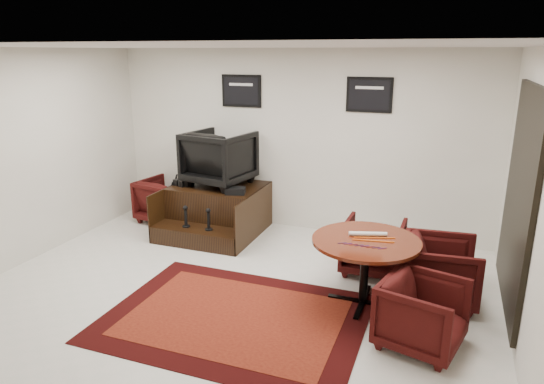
{
  "coord_description": "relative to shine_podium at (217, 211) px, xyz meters",
  "views": [
    {
      "loc": [
        2.25,
        -4.61,
        2.75
      ],
      "look_at": [
        0.2,
        0.9,
        1.04
      ],
      "focal_mm": 32.0,
      "sensor_mm": 36.0,
      "label": 1
    }
  ],
  "objects": [
    {
      "name": "ground",
      "position": [
        1.09,
        -1.87,
        -0.34
      ],
      "size": [
        6.0,
        6.0,
        0.0
      ],
      "primitive_type": "plane",
      "color": "silver",
      "rests_on": "ground"
    },
    {
      "name": "room_shell",
      "position": [
        1.5,
        -1.75,
        1.45
      ],
      "size": [
        6.02,
        5.02,
        2.81
      ],
      "color": "silver",
      "rests_on": "ground"
    },
    {
      "name": "area_rug",
      "position": [
        1.36,
        -2.3,
        -0.33
      ],
      "size": [
        2.72,
        2.04,
        0.01
      ],
      "color": "black",
      "rests_on": "ground"
    },
    {
      "name": "shine_podium",
      "position": [
        0.0,
        0.0,
        0.0
      ],
      "size": [
        1.41,
        1.45,
        0.73
      ],
      "color": "black",
      "rests_on": "ground"
    },
    {
      "name": "shine_chair",
      "position": [
        0.0,
        0.15,
        0.86
      ],
      "size": [
        1.05,
        1.0,
        0.94
      ],
      "primitive_type": "imported",
      "rotation": [
        0.0,
        0.0,
        2.97
      ],
      "color": "black",
      "rests_on": "shine_podium"
    },
    {
      "name": "shoes_pair",
      "position": [
        -0.53,
        -0.07,
        0.44
      ],
      "size": [
        0.28,
        0.31,
        0.09
      ],
      "color": "black",
      "rests_on": "shine_podium"
    },
    {
      "name": "polish_kit",
      "position": [
        0.45,
        -0.25,
        0.44
      ],
      "size": [
        0.32,
        0.26,
        0.1
      ],
      "primitive_type": "cube",
      "rotation": [
        0.0,
        0.0,
        0.26
      ],
      "color": "black",
      "rests_on": "shine_podium"
    },
    {
      "name": "umbrella_black",
      "position": [
        -0.79,
        -0.17,
        0.07
      ],
      "size": [
        0.3,
        0.11,
        0.81
      ],
      "primitive_type": null,
      "color": "black",
      "rests_on": "ground"
    },
    {
      "name": "umbrella_hooked",
      "position": [
        -0.83,
        0.0,
        0.11
      ],
      "size": [
        0.33,
        0.13,
        0.9
      ],
      "primitive_type": null,
      "color": "black",
      "rests_on": "ground"
    },
    {
      "name": "armchair_side",
      "position": [
        -1.03,
        0.14,
        0.06
      ],
      "size": [
        0.87,
        0.83,
        0.79
      ],
      "primitive_type": "imported",
      "rotation": [
        0.0,
        0.0,
        2.98
      ],
      "color": "black",
      "rests_on": "ground"
    },
    {
      "name": "meeting_table",
      "position": [
        2.59,
        -1.5,
        0.35
      ],
      "size": [
        1.19,
        1.19,
        0.78
      ],
      "color": "#3E1008",
      "rests_on": "ground"
    },
    {
      "name": "table_chair_back",
      "position": [
        2.55,
        -0.63,
        0.04
      ],
      "size": [
        0.75,
        0.7,
        0.76
      ],
      "primitive_type": "imported",
      "rotation": [
        0.0,
        0.0,
        3.12
      ],
      "color": "black",
      "rests_on": "ground"
    },
    {
      "name": "table_chair_window",
      "position": [
        3.39,
        -1.13,
        0.07
      ],
      "size": [
        0.81,
        0.85,
        0.81
      ],
      "primitive_type": "imported",
      "rotation": [
        0.0,
        0.0,
        1.66
      ],
      "color": "black",
      "rests_on": "ground"
    },
    {
      "name": "table_chair_corner",
      "position": [
        3.25,
        -2.13,
        0.04
      ],
      "size": [
        0.85,
        0.88,
        0.75
      ],
      "primitive_type": "imported",
      "rotation": [
        0.0,
        0.0,
        1.32
      ],
      "color": "black",
      "rests_on": "ground"
    },
    {
      "name": "paper_roll",
      "position": [
        2.58,
        -1.39,
        0.46
      ],
      "size": [
        0.42,
        0.17,
        0.05
      ],
      "primitive_type": "cylinder",
      "rotation": [
        0.0,
        1.57,
        0.3
      ],
      "color": "silver",
      "rests_on": "meeting_table"
    },
    {
      "name": "table_clutter",
      "position": [
        2.64,
        -1.54,
        0.45
      ],
      "size": [
        0.57,
        0.38,
        0.01
      ],
      "color": "#EE5A0D",
      "rests_on": "meeting_table"
    }
  ]
}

